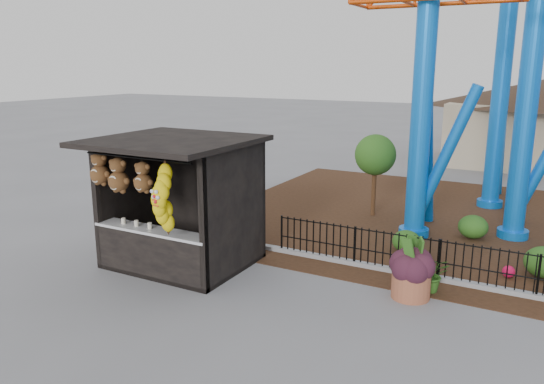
% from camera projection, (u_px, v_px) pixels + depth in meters
% --- Properties ---
extents(ground, '(120.00, 120.00, 0.00)m').
position_uv_depth(ground, '(266.00, 307.00, 10.75)').
color(ground, slate).
rests_on(ground, ground).
extents(mulch_bed, '(18.00, 12.00, 0.02)m').
position_uv_depth(mulch_bed, '(514.00, 230.00, 15.72)').
color(mulch_bed, '#331E11').
rests_on(mulch_bed, ground).
extents(curb, '(18.00, 0.18, 0.12)m').
position_uv_depth(curb, '(495.00, 289.00, 11.44)').
color(curb, gray).
rests_on(curb, ground).
extents(prize_booth, '(3.50, 3.40, 3.12)m').
position_uv_depth(prize_booth, '(173.00, 205.00, 12.55)').
color(prize_booth, black).
rests_on(prize_booth, ground).
extents(picket_fence, '(12.20, 0.06, 1.00)m').
position_uv_depth(picket_fence, '(544.00, 278.00, 10.92)').
color(picket_fence, black).
rests_on(picket_fence, ground).
extents(terracotta_planter, '(1.04, 1.04, 0.60)m').
position_uv_depth(terracotta_planter, '(411.00, 284.00, 11.11)').
color(terracotta_planter, '#985237').
rests_on(terracotta_planter, ground).
extents(planter_foliage, '(0.70, 0.70, 0.64)m').
position_uv_depth(planter_foliage, '(413.00, 256.00, 10.96)').
color(planter_foliage, '#321420').
rests_on(planter_foliage, terracotta_planter).
extents(potted_plant, '(0.88, 0.82, 0.81)m').
position_uv_depth(potted_plant, '(431.00, 274.00, 11.39)').
color(potted_plant, '#1C5B1A').
rests_on(potted_plant, ground).
extents(landscaping, '(8.46, 3.27, 0.71)m').
position_uv_depth(landscaping, '(530.00, 250.00, 13.06)').
color(landscaping, '#265017').
rests_on(landscaping, mulch_bed).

